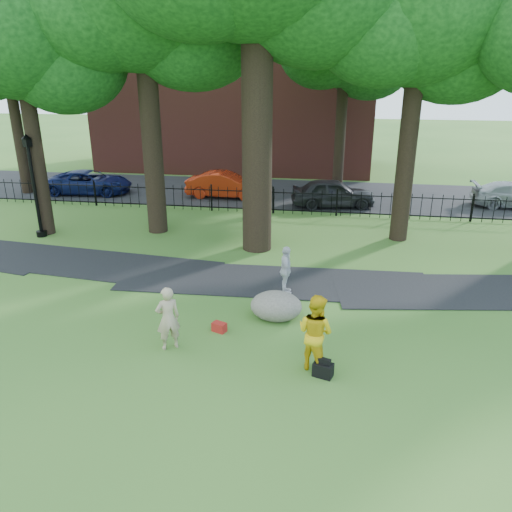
% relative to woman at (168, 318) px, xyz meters
% --- Properties ---
extents(ground, '(120.00, 120.00, 0.00)m').
position_rel_woman_xyz_m(ground, '(1.04, 0.54, -0.83)').
color(ground, '#2F5D20').
rests_on(ground, ground).
extents(footpath, '(36.07, 3.85, 0.03)m').
position_rel_woman_xyz_m(footpath, '(2.04, 4.44, -0.83)').
color(footpath, black).
rests_on(footpath, ground).
extents(street, '(80.00, 7.00, 0.02)m').
position_rel_woman_xyz_m(street, '(1.04, 16.54, -0.83)').
color(street, black).
rests_on(street, ground).
extents(iron_fence, '(44.00, 0.04, 1.20)m').
position_rel_woman_xyz_m(iron_fence, '(1.04, 12.54, -0.23)').
color(iron_fence, black).
rests_on(iron_fence, ground).
extents(brick_building, '(18.00, 8.00, 12.00)m').
position_rel_woman_xyz_m(brick_building, '(-2.96, 24.54, 5.17)').
color(brick_building, brown).
rests_on(brick_building, ground).
extents(tree_row, '(26.82, 7.96, 12.42)m').
position_rel_woman_xyz_m(tree_row, '(1.55, 8.95, 7.33)').
color(tree_row, black).
rests_on(tree_row, ground).
extents(woman, '(0.72, 0.66, 1.65)m').
position_rel_woman_xyz_m(woman, '(0.00, 0.00, 0.00)').
color(woman, tan).
rests_on(woman, ground).
extents(man, '(1.14, 1.08, 1.86)m').
position_rel_woman_xyz_m(man, '(3.59, -0.33, 0.10)').
color(man, gold).
rests_on(man, ground).
extents(pedestrian, '(0.49, 0.94, 1.53)m').
position_rel_woman_xyz_m(pedestrian, '(2.53, 3.65, -0.06)').
color(pedestrian, silver).
rests_on(pedestrian, ground).
extents(boulder, '(1.58, 1.29, 0.84)m').
position_rel_woman_xyz_m(boulder, '(2.43, 1.99, -0.41)').
color(boulder, '#5D564D').
rests_on(boulder, ground).
extents(lamppost, '(0.41, 0.41, 4.15)m').
position_rel_woman_xyz_m(lamppost, '(-7.99, 7.62, 1.21)').
color(lamppost, black).
rests_on(lamppost, ground).
extents(backpack, '(0.50, 0.40, 0.33)m').
position_rel_woman_xyz_m(backpack, '(3.81, -0.64, -0.66)').
color(backpack, black).
rests_on(backpack, ground).
extents(red_bag, '(0.42, 0.35, 0.25)m').
position_rel_woman_xyz_m(red_bag, '(1.04, 1.00, -0.70)').
color(red_bag, maroon).
rests_on(red_bag, ground).
extents(red_sedan, '(4.15, 1.53, 1.36)m').
position_rel_woman_xyz_m(red_sedan, '(-1.85, 15.22, -0.15)').
color(red_sedan, '#AF270D').
rests_on(red_sedan, ground).
extents(navy_van, '(4.71, 2.46, 1.27)m').
position_rel_woman_xyz_m(navy_van, '(-9.44, 14.92, -0.19)').
color(navy_van, '#0E1749').
rests_on(navy_van, ground).
extents(grey_car, '(4.32, 2.30, 1.40)m').
position_rel_woman_xyz_m(grey_car, '(3.83, 14.19, -0.13)').
color(grey_car, black).
rests_on(grey_car, ground).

